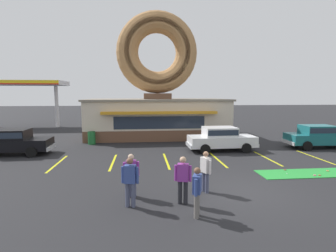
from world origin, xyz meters
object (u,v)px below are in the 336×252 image
car_white (221,138)px  pedestrian_hooded_kid (197,190)px  pedestrian_clipboard_woman (131,173)px  car_black (12,141)px  golf_ball (287,174)px  pedestrian_beanie_man (206,170)px  pedestrian_leather_jacket_man (130,180)px  pedestrian_blue_sweater_man (183,178)px  trash_bin (92,138)px  car_teal (318,136)px

car_white → pedestrian_hooded_kid: (-3.61, -9.28, -0.01)m
pedestrian_clipboard_woman → car_black: bearing=135.2°
golf_ball → car_black: bearing=159.2°
pedestrian_hooded_kid → golf_ball: bearing=36.4°
pedestrian_beanie_man → pedestrian_leather_jacket_man: bearing=-159.5°
golf_ball → pedestrian_blue_sweater_man: 6.15m
trash_bin → pedestrian_clipboard_woman: bearing=-72.4°
pedestrian_hooded_kid → pedestrian_leather_jacket_man: bearing=155.4°
pedestrian_blue_sweater_man → pedestrian_hooded_kid: 1.04m
pedestrian_leather_jacket_man → golf_ball: bearing=21.5°
pedestrian_blue_sweater_man → trash_bin: size_ratio=1.71×
pedestrian_leather_jacket_man → car_white: bearing=55.7°
pedestrian_blue_sweater_man → pedestrian_leather_jacket_man: bearing=-178.3°
golf_ball → pedestrian_hooded_kid: (-5.14, -3.78, 0.81)m
car_white → car_teal: 7.17m
car_black → pedestrian_beanie_man: 12.84m
car_white → pedestrian_clipboard_woman: 9.36m
car_teal → pedestrian_beanie_man: 12.53m
car_white → car_black: same height
pedestrian_hooded_kid → pedestrian_beanie_man: bearing=69.2°
golf_ball → pedestrian_clipboard_woman: size_ratio=0.03×
pedestrian_hooded_kid → pedestrian_clipboard_woman: bearing=138.4°
pedestrian_hooded_kid → pedestrian_beanie_man: size_ratio=0.98×
pedestrian_hooded_kid → pedestrian_beanie_man: (0.76, 2.01, 0.02)m
car_white → pedestrian_blue_sweater_man: pedestrian_blue_sweater_man is taller
car_white → trash_bin: bearing=160.4°
golf_ball → car_black: (-14.86, 5.65, 0.82)m
golf_ball → pedestrian_blue_sweater_man: size_ratio=0.03×
pedestrian_clipboard_woman → pedestrian_beanie_man: 2.84m
car_black → pedestrian_clipboard_woman: 10.78m
car_teal → pedestrian_hooded_kid: size_ratio=2.95×
pedestrian_leather_jacket_man → pedestrian_clipboard_woman: bearing=89.7°
car_teal → trash_bin: bearing=169.7°
car_teal → pedestrian_hooded_kid: bearing=-138.5°
pedestrian_blue_sweater_man → pedestrian_beanie_man: (1.04, 1.01, -0.04)m
car_teal → pedestrian_beanie_man: size_ratio=2.88×
car_black → pedestrian_leather_jacket_man: (7.65, -8.48, 0.06)m
car_black → pedestrian_hooded_kid: car_black is taller
car_white → pedestrian_leather_jacket_man: bearing=-124.3°
pedestrian_clipboard_woman → pedestrian_beanie_man: pedestrian_clipboard_woman is taller
car_white → trash_bin: size_ratio=4.73×
golf_ball → car_teal: (5.64, 5.76, 0.82)m
pedestrian_blue_sweater_man → car_black: bearing=138.2°
golf_ball → pedestrian_clipboard_woman: bearing=-164.9°
car_teal → pedestrian_blue_sweater_man: pedestrian_blue_sweater_man is taller
pedestrian_clipboard_woman → pedestrian_beanie_man: size_ratio=1.00×
pedestrian_leather_jacket_man → trash_bin: pedestrian_leather_jacket_man is taller
pedestrian_beanie_man → pedestrian_clipboard_woman: bearing=-176.4°
car_black → golf_ball: bearing=-20.8°
pedestrian_hooded_kid → pedestrian_clipboard_woman: size_ratio=0.97×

